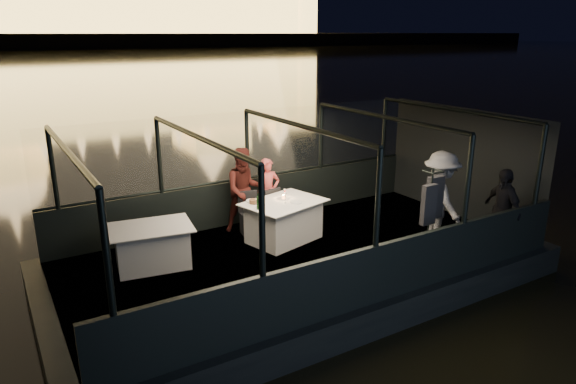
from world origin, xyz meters
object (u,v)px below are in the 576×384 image
dining_table_aft (152,245)px  passenger_dark (503,204)px  person_woman_coral (268,189)px  coat_stand (429,216)px  dining_table_central (284,221)px  chair_port_left (252,212)px  chair_port_right (277,210)px  person_man_maroon (245,194)px  wine_bottle (258,201)px  passenger_stripe (440,201)px

dining_table_aft → passenger_dark: passenger_dark is taller
person_woman_coral → passenger_dark: 4.41m
dining_table_aft → person_woman_coral: (2.63, 0.76, 0.36)m
passenger_dark → coat_stand: bearing=-80.4°
dining_table_aft → passenger_dark: 6.15m
dining_table_central → chair_port_left: bearing=123.7°
dining_table_central → chair_port_right: chair_port_right is taller
person_woman_coral → person_man_maroon: size_ratio=0.82×
chair_port_left → chair_port_right: bearing=-4.1°
dining_table_central → person_man_maroon: (-0.39, 0.83, 0.36)m
chair_port_right → person_woman_coral: bearing=71.7°
wine_bottle → dining_table_aft: bearing=171.0°
chair_port_left → coat_stand: (1.85, -2.77, 0.45)m
chair_port_right → person_man_maroon: person_man_maroon is taller
chair_port_left → wine_bottle: size_ratio=2.82×
chair_port_left → wine_bottle: 0.87m
coat_stand → passenger_dark: (1.69, -0.13, -0.05)m
dining_table_central → person_woman_coral: size_ratio=1.06×
dining_table_central → person_woman_coral: (0.17, 0.92, 0.36)m
dining_table_central → wine_bottle: (-0.60, -0.13, 0.53)m
chair_port_right → coat_stand: 3.02m
person_woman_coral → passenger_stripe: 3.34m
dining_table_central → wine_bottle: wine_bottle is taller
dining_table_central → person_man_maroon: 0.99m
dining_table_aft → coat_stand: 4.61m
person_woman_coral → passenger_stripe: size_ratio=0.77×
passenger_stripe → wine_bottle: bearing=77.2°
chair_port_right → chair_port_left: bearing=155.5°
person_woman_coral → passenger_dark: (2.98, -3.25, 0.10)m
chair_port_left → person_man_maroon: (-0.01, 0.26, 0.30)m
chair_port_left → person_woman_coral: bearing=41.8°
dining_table_central → wine_bottle: 0.81m
chair_port_left → coat_stand: bearing=-46.8°
dining_table_aft → chair_port_left: bearing=11.2°
person_woman_coral → chair_port_left: bearing=-140.4°
dining_table_central → passenger_dark: 3.95m
coat_stand → passenger_dark: 1.69m
passenger_dark → person_man_maroon: bearing=-117.9°
coat_stand → passenger_stripe: size_ratio=0.96×
coat_stand → passenger_dark: size_ratio=1.13×
dining_table_aft → wine_bottle: 1.95m
coat_stand → person_woman_coral: bearing=112.5°
coat_stand → person_woman_coral: coat_stand is taller
passenger_dark → wine_bottle: passenger_dark is taller
chair_port_right → passenger_stripe: passenger_stripe is taller
chair_port_left → wine_bottle: wine_bottle is taller
dining_table_central → passenger_dark: (3.15, -2.33, 0.47)m
person_woman_coral → person_man_maroon: 0.56m
person_woman_coral → wine_bottle: bearing=-118.8°
dining_table_aft → passenger_stripe: size_ratio=0.75×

